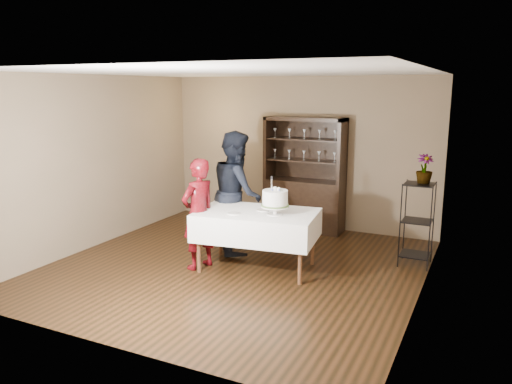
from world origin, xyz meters
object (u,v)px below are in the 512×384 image
(woman, at_px, (199,214))
(potted_plant, at_px, (425,169))
(cake, at_px, (275,199))
(man, at_px, (237,192))
(plant_etagere, at_px, (417,221))
(china_hutch, at_px, (304,193))
(cake_table, at_px, (257,225))

(woman, bearing_deg, potted_plant, 133.83)
(cake, distance_m, potted_plant, 2.14)
(man, bearing_deg, plant_etagere, -113.11)
(china_hutch, distance_m, woman, 2.57)
(man, relative_size, cake, 3.54)
(cake, bearing_deg, potted_plant, 34.67)
(woman, relative_size, potted_plant, 3.82)
(plant_etagere, height_order, potted_plant, potted_plant)
(china_hutch, relative_size, plant_etagere, 1.67)
(woman, distance_m, potted_plant, 3.20)
(cake, xyz_separation_m, potted_plant, (1.74, 1.20, 0.36))
(china_hutch, relative_size, man, 1.07)
(cake_table, relative_size, man, 0.94)
(china_hutch, relative_size, cake, 3.79)
(woman, bearing_deg, man, -172.76)
(cake_table, distance_m, potted_plant, 2.46)
(china_hutch, height_order, potted_plant, china_hutch)
(china_hutch, distance_m, plant_etagere, 2.33)
(cake_table, height_order, cake, cake)
(china_hutch, distance_m, man, 1.70)
(man, height_order, cake, man)
(plant_etagere, height_order, woman, woman)
(cake, bearing_deg, woman, -165.46)
(man, bearing_deg, cake_table, -167.83)
(china_hutch, height_order, cake, china_hutch)
(man, distance_m, cake, 1.10)
(cake_table, xyz_separation_m, cake, (0.29, -0.05, 0.40))
(man, distance_m, potted_plant, 2.74)
(man, bearing_deg, potted_plant, -112.40)
(china_hutch, xyz_separation_m, man, (-0.52, -1.59, 0.27))
(cake_table, relative_size, woman, 1.13)
(china_hutch, height_order, plant_etagere, china_hutch)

